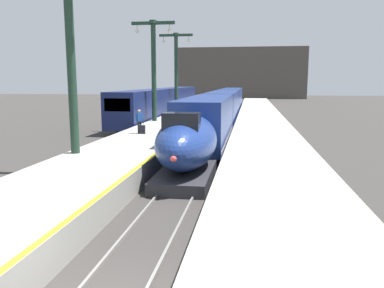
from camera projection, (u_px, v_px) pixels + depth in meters
The scene contains 15 objects.
platform_left at pixel (166, 131), 32.69m from camera, with size 4.80×110.00×1.05m, color gray.
platform_right at pixel (263, 133), 31.50m from camera, with size 4.80×110.00×1.05m, color gray.
platform_left_safety_stripe at pixel (193, 125), 32.27m from camera, with size 0.20×107.80×0.01m, color yellow.
rail_main_left at pixel (208, 133), 34.96m from camera, with size 0.08×110.00×0.12m, color slate.
rail_main_right at pixel (225, 134), 34.74m from camera, with size 0.08×110.00×0.12m, color slate.
rail_secondary_left at pixel (122, 131), 36.15m from camera, with size 0.08×110.00×0.12m, color slate.
rail_secondary_right at pixel (138, 132), 35.93m from camera, with size 0.08×110.00×0.12m, color slate.
highspeed_train_main at pixel (223, 107), 42.23m from camera, with size 2.92×56.85×3.60m.
regional_train_adjacent at pixel (164, 101), 50.14m from camera, with size 2.85×36.60×3.80m.
station_column_mid at pixel (70, 38), 18.96m from camera, with size 4.00×0.68×9.66m.
station_column_far at pixel (154, 61), 35.32m from camera, with size 4.00×0.68×9.10m.
station_column_distant at pixel (176, 65), 45.95m from camera, with size 4.00×0.68×9.28m.
passenger_near_edge at pixel (139, 119), 27.25m from camera, with size 0.42×0.43×1.69m.
rolling_suitcase at pixel (142, 129), 27.16m from camera, with size 0.40×0.22×0.98m.
terminus_back_wall at pixel (240, 73), 106.46m from camera, with size 36.00×2.00×14.00m, color #4C4742.
Camera 1 is at (2.95, -7.00, 4.69)m, focal length 36.12 mm.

